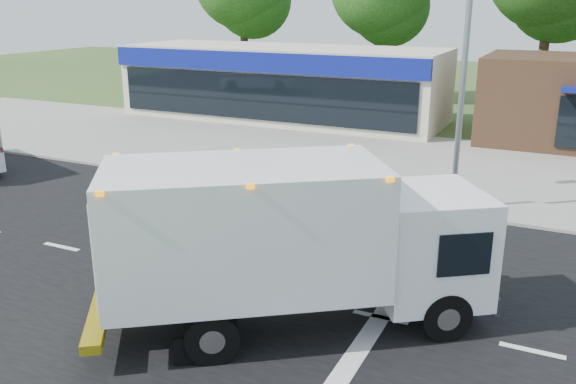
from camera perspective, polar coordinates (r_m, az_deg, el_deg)
name	(u,v)px	position (r m, az deg, el deg)	size (l,w,h in m)	color
ground	(256,290)	(14.30, -3.04, -9.16)	(120.00, 120.00, 0.00)	#385123
road_asphalt	(256,290)	(14.29, -3.04, -9.15)	(60.00, 14.00, 0.02)	black
sidewalk	(368,192)	(21.32, 7.49, -0.02)	(60.00, 2.40, 0.12)	gray
parking_apron	(411,157)	(26.72, 11.41, 3.24)	(60.00, 9.00, 0.02)	gray
lane_markings	(283,330)	(12.68, -0.51, -12.75)	(55.20, 7.00, 0.01)	silver
ems_box_truck	(288,235)	(11.97, 0.03, -4.06)	(7.81, 6.49, 3.48)	black
emergency_worker	(126,245)	(14.92, -14.95, -4.83)	(0.73, 0.61, 1.82)	tan
retail_strip_mall	(283,83)	(34.91, -0.50, 10.20)	(18.00, 6.20, 4.00)	beige
traffic_signal_pole	(443,53)	(19.24, 14.32, 12.52)	(3.51, 0.25, 8.00)	gray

